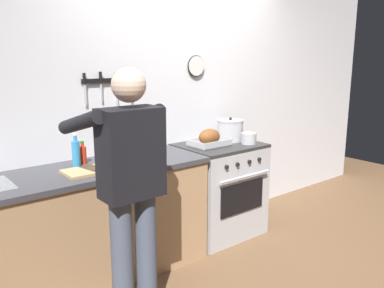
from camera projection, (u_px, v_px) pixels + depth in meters
ground_plane at (283, 282)px, 3.14m from camera, size 8.00×8.00×0.00m
wall_back at (178, 100)px, 3.89m from camera, size 6.00×0.13×2.60m
counter_block at (80, 226)px, 3.06m from camera, size 2.03×0.65×0.90m
stove at (219, 189)px, 3.93m from camera, size 0.76×0.67×0.90m
person_cook at (130, 181)px, 2.53m from camera, size 0.51×0.63×1.66m
roasting_pan at (209, 139)px, 3.74m from camera, size 0.35×0.26×0.16m
stock_pot at (230, 130)px, 3.97m from camera, size 0.26×0.26×0.23m
saucepan at (249, 138)px, 3.84m from camera, size 0.15×0.15×0.10m
cutting_board at (89, 171)px, 2.92m from camera, size 0.36×0.24×0.02m
bottle_dish_soap at (76, 153)px, 3.05m from camera, size 0.06×0.06×0.25m
bottle_hot_sauce at (83, 154)px, 3.13m from camera, size 0.06×0.06×0.18m
bottle_cooking_oil at (100, 149)px, 3.09m from camera, size 0.07×0.07×0.29m
bottle_olive_oil at (131, 144)px, 3.26m from camera, size 0.07×0.07×0.30m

